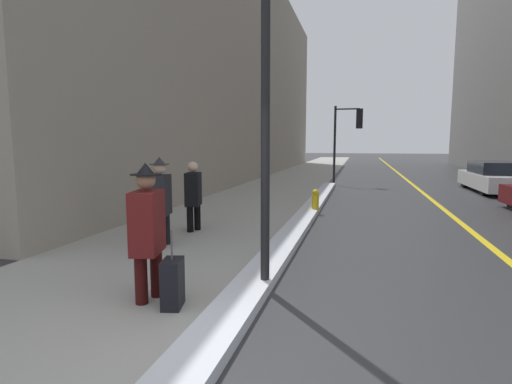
{
  "coord_description": "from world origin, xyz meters",
  "views": [
    {
      "loc": [
        1.52,
        -3.34,
        1.98
      ],
      "look_at": [
        -0.4,
        4.0,
        1.05
      ],
      "focal_mm": 28.0,
      "sensor_mm": 36.0,
      "label": 1
    }
  ],
  "objects_px": {
    "pedestrian_in_fedora": "(148,227)",
    "parked_car_white": "(497,177)",
    "pedestrian_with_shoulder_bag": "(193,193)",
    "lamp_post": "(266,37)",
    "rolling_suitcase": "(173,284)",
    "fire_hydrant": "(315,202)",
    "traffic_light_near": "(350,128)",
    "pedestrian_in_glasses": "(160,198)"
  },
  "relations": [
    {
      "from": "pedestrian_in_fedora",
      "to": "traffic_light_near",
      "type": "bearing_deg",
      "value": 159.99
    },
    {
      "from": "pedestrian_in_glasses",
      "to": "parked_car_white",
      "type": "relative_size",
      "value": 0.37
    },
    {
      "from": "traffic_light_near",
      "to": "pedestrian_in_fedora",
      "type": "height_order",
      "value": "traffic_light_near"
    },
    {
      "from": "pedestrian_in_glasses",
      "to": "parked_car_white",
      "type": "bearing_deg",
      "value": 129.04
    },
    {
      "from": "parked_car_white",
      "to": "pedestrian_with_shoulder_bag",
      "type": "bearing_deg",
      "value": 137.64
    },
    {
      "from": "rolling_suitcase",
      "to": "pedestrian_with_shoulder_bag",
      "type": "bearing_deg",
      "value": -172.26
    },
    {
      "from": "lamp_post",
      "to": "pedestrian_in_fedora",
      "type": "xyz_separation_m",
      "value": [
        -1.32,
        -0.74,
        -2.36
      ]
    },
    {
      "from": "traffic_light_near",
      "to": "pedestrian_with_shoulder_bag",
      "type": "height_order",
      "value": "traffic_light_near"
    },
    {
      "from": "parked_car_white",
      "to": "rolling_suitcase",
      "type": "distance_m",
      "value": 15.88
    },
    {
      "from": "fire_hydrant",
      "to": "parked_car_white",
      "type": "bearing_deg",
      "value": 46.82
    },
    {
      "from": "pedestrian_with_shoulder_bag",
      "to": "fire_hydrant",
      "type": "bearing_deg",
      "value": 128.16
    },
    {
      "from": "traffic_light_near",
      "to": "fire_hydrant",
      "type": "relative_size",
      "value": 5.3
    },
    {
      "from": "pedestrian_in_glasses",
      "to": "parked_car_white",
      "type": "xyz_separation_m",
      "value": [
        9.08,
        11.36,
        -0.35
      ]
    },
    {
      "from": "pedestrian_in_fedora",
      "to": "rolling_suitcase",
      "type": "bearing_deg",
      "value": 57.98
    },
    {
      "from": "fire_hydrant",
      "to": "pedestrian_in_fedora",
      "type": "bearing_deg",
      "value": -101.15
    },
    {
      "from": "fire_hydrant",
      "to": "lamp_post",
      "type": "bearing_deg",
      "value": -90.16
    },
    {
      "from": "lamp_post",
      "to": "rolling_suitcase",
      "type": "bearing_deg",
      "value": -136.53
    },
    {
      "from": "lamp_post",
      "to": "rolling_suitcase",
      "type": "xyz_separation_m",
      "value": [
        -0.93,
        -0.88,
        -3.01
      ]
    },
    {
      "from": "pedestrian_in_glasses",
      "to": "fire_hydrant",
      "type": "xyz_separation_m",
      "value": [
        2.48,
        4.32,
        -0.6
      ]
    },
    {
      "from": "pedestrian_in_fedora",
      "to": "parked_car_white",
      "type": "xyz_separation_m",
      "value": [
        7.94,
        13.83,
        -0.35
      ]
    },
    {
      "from": "pedestrian_with_shoulder_bag",
      "to": "parked_car_white",
      "type": "xyz_separation_m",
      "value": [
        9.02,
        9.96,
        -0.28
      ]
    },
    {
      "from": "lamp_post",
      "to": "parked_car_white",
      "type": "distance_m",
      "value": 14.91
    },
    {
      "from": "rolling_suitcase",
      "to": "lamp_post",
      "type": "bearing_deg",
      "value": 121.14
    },
    {
      "from": "lamp_post",
      "to": "fire_hydrant",
      "type": "height_order",
      "value": "lamp_post"
    },
    {
      "from": "lamp_post",
      "to": "parked_car_white",
      "type": "bearing_deg",
      "value": 63.15
    },
    {
      "from": "traffic_light_near",
      "to": "pedestrian_in_fedora",
      "type": "xyz_separation_m",
      "value": [
        -2.01,
        -14.91,
        -1.73
      ]
    },
    {
      "from": "pedestrian_with_shoulder_bag",
      "to": "fire_hydrant",
      "type": "xyz_separation_m",
      "value": [
        2.41,
        2.92,
        -0.53
      ]
    },
    {
      "from": "traffic_light_near",
      "to": "lamp_post",
      "type": "bearing_deg",
      "value": -92.52
    },
    {
      "from": "traffic_light_near",
      "to": "rolling_suitcase",
      "type": "height_order",
      "value": "traffic_light_near"
    },
    {
      "from": "pedestrian_with_shoulder_bag",
      "to": "parked_car_white",
      "type": "distance_m",
      "value": 13.44
    },
    {
      "from": "lamp_post",
      "to": "rolling_suitcase",
      "type": "relative_size",
      "value": 5.91
    },
    {
      "from": "pedestrian_with_shoulder_bag",
      "to": "rolling_suitcase",
      "type": "xyz_separation_m",
      "value": [
        1.46,
        -4.0,
        -0.57
      ]
    },
    {
      "from": "pedestrian_in_fedora",
      "to": "pedestrian_in_glasses",
      "type": "height_order",
      "value": "pedestrian_in_fedora"
    },
    {
      "from": "lamp_post",
      "to": "pedestrian_with_shoulder_bag",
      "type": "relative_size",
      "value": 3.56
    },
    {
      "from": "lamp_post",
      "to": "rolling_suitcase",
      "type": "height_order",
      "value": "lamp_post"
    },
    {
      "from": "pedestrian_with_shoulder_bag",
      "to": "rolling_suitcase",
      "type": "bearing_deg",
      "value": 7.74
    },
    {
      "from": "pedestrian_in_fedora",
      "to": "parked_car_white",
      "type": "relative_size",
      "value": 0.37
    },
    {
      "from": "pedestrian_in_glasses",
      "to": "parked_car_white",
      "type": "height_order",
      "value": "pedestrian_in_glasses"
    },
    {
      "from": "pedestrian_in_fedora",
      "to": "pedestrian_with_shoulder_bag",
      "type": "distance_m",
      "value": 4.01
    },
    {
      "from": "pedestrian_with_shoulder_bag",
      "to": "fire_hydrant",
      "type": "height_order",
      "value": "pedestrian_with_shoulder_bag"
    },
    {
      "from": "pedestrian_in_glasses",
      "to": "fire_hydrant",
      "type": "bearing_deg",
      "value": 137.87
    },
    {
      "from": "lamp_post",
      "to": "fire_hydrant",
      "type": "xyz_separation_m",
      "value": [
        0.02,
        6.04,
        -2.96
      ]
    }
  ]
}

